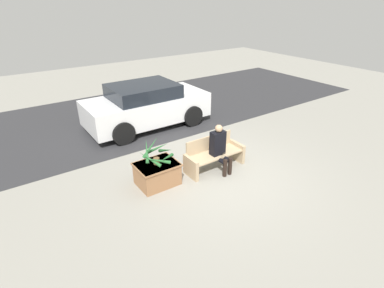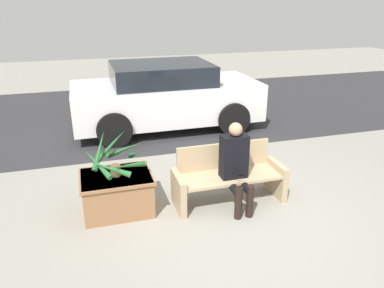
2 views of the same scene
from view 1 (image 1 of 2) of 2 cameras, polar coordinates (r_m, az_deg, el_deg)
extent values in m
plane|color=gray|center=(7.62, 5.69, -5.94)|extent=(30.00, 30.00, 0.00)
cube|color=#2D2D30|center=(11.78, -11.39, 5.75)|extent=(20.00, 6.00, 0.01)
cube|color=tan|center=(7.39, -0.23, -4.53)|extent=(0.09, 0.57, 0.52)
cube|color=tan|center=(8.24, 8.50, -1.38)|extent=(0.09, 0.57, 0.52)
cube|color=tan|center=(7.72, 4.42, -1.96)|extent=(1.43, 0.53, 0.04)
cube|color=tan|center=(7.80, 3.25, 0.21)|extent=(1.43, 0.04, 0.40)
cube|color=black|center=(7.56, 4.92, 0.20)|extent=(0.37, 0.22, 0.62)
sphere|color=tan|center=(7.38, 5.14, 2.97)|extent=(0.19, 0.19, 0.19)
cylinder|color=black|center=(7.54, 5.32, -3.04)|extent=(0.11, 0.42, 0.11)
cylinder|color=black|center=(7.64, 6.28, -2.68)|extent=(0.11, 0.42, 0.11)
cylinder|color=black|center=(7.48, 6.29, -4.58)|extent=(0.10, 0.10, 0.46)
cylinder|color=black|center=(7.57, 7.26, -4.20)|extent=(0.10, 0.10, 0.46)
cube|color=black|center=(7.50, 5.97, -1.83)|extent=(0.07, 0.09, 0.12)
cube|color=#936642|center=(7.18, -6.64, -5.66)|extent=(0.93, 0.72, 0.55)
cube|color=#936642|center=(7.05, -6.74, -3.91)|extent=(0.98, 0.77, 0.04)
cylinder|color=brown|center=(7.00, -6.78, -3.23)|extent=(0.14, 0.14, 0.15)
cone|color=#26602D|center=(7.02, -5.06, -1.20)|extent=(0.11, 0.56, 0.31)
cone|color=#26602D|center=(7.12, -6.62, -0.78)|extent=(0.49, 0.39, 0.33)
cone|color=#26602D|center=(7.02, -7.92, -0.66)|extent=(0.48, 0.15, 0.45)
cone|color=#26602D|center=(6.86, -8.61, -1.34)|extent=(0.27, 0.45, 0.46)
cone|color=#26602D|center=(6.71, -8.01, -2.87)|extent=(0.36, 0.52, 0.29)
cone|color=#26602D|center=(6.68, -6.51, -3.15)|extent=(0.57, 0.27, 0.25)
cone|color=#26602D|center=(6.82, -4.74, -2.54)|extent=(0.51, 0.40, 0.22)
cube|color=silver|center=(10.33, -8.56, 6.76)|extent=(4.09, 1.80, 0.81)
cube|color=black|center=(10.10, -9.32, 9.96)|extent=(2.13, 1.66, 0.43)
cylinder|color=black|center=(10.30, 0.16, 5.34)|extent=(0.71, 0.18, 0.71)
cylinder|color=black|center=(11.74, -4.92, 7.92)|extent=(0.71, 0.18, 0.71)
cylinder|color=black|center=(9.20, -12.92, 1.96)|extent=(0.71, 0.18, 0.71)
cylinder|color=black|center=(10.78, -16.68, 5.18)|extent=(0.71, 0.18, 0.71)
camera|label=2|loc=(2.86, 34.12, -4.55)|focal=35.00mm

